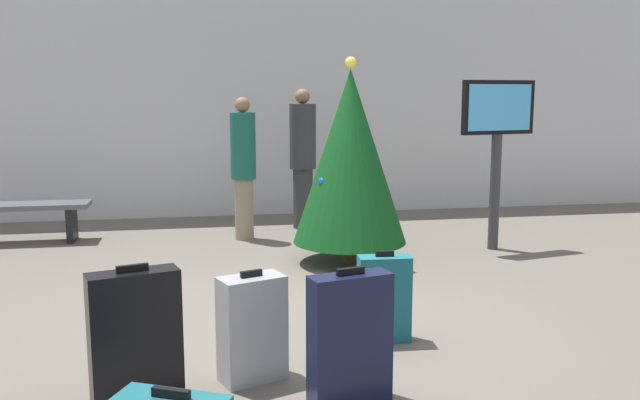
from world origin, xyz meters
TOP-DOWN VIEW (x-y plane):
  - ground_plane at (0.00, 0.00)m, footprint 16.00×16.00m
  - back_wall at (0.00, 4.80)m, footprint 16.00×0.20m
  - holiday_tree at (0.90, 1.68)m, footprint 1.20×1.20m
  - flight_info_kiosk at (2.68, 2.01)m, footprint 0.92×0.27m
  - waiting_bench at (-2.87, 3.32)m, footprint 1.76×0.44m
  - traveller_0 at (0.69, 3.63)m, footprint 0.47×0.47m
  - traveller_1 at (-0.13, 3.05)m, footprint 0.43×0.43m
  - suitcase_0 at (-1.05, -1.29)m, footprint 0.55×0.33m
  - suitcase_1 at (0.18, -1.54)m, footprint 0.51×0.27m
  - suitcase_2 at (0.65, -0.60)m, footprint 0.39×0.19m
  - suitcase_4 at (-0.35, -1.11)m, footprint 0.45×0.35m

SIDE VIEW (x-z plane):
  - ground_plane at x=0.00m, z-range 0.00..0.00m
  - suitcase_2 at x=0.65m, z-range -0.02..0.66m
  - suitcase_4 at x=-0.35m, z-range -0.02..0.69m
  - waiting_bench at x=-2.87m, z-range 0.13..0.61m
  - suitcase_1 at x=0.18m, z-range -0.02..0.80m
  - suitcase_0 at x=-1.05m, z-range -0.02..0.81m
  - traveller_1 at x=-0.13m, z-range 0.05..1.80m
  - traveller_0 at x=0.69m, z-range 0.05..1.90m
  - holiday_tree at x=0.90m, z-range 0.05..2.22m
  - flight_info_kiosk at x=2.68m, z-range 0.40..2.33m
  - back_wall at x=0.00m, z-range 0.00..3.58m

